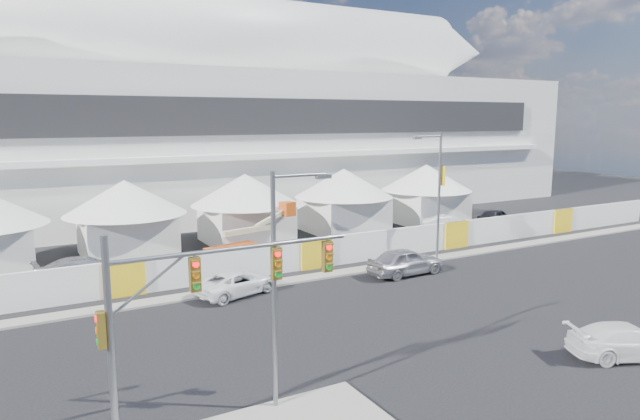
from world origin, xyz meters
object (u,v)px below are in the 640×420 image
lot_car_c (86,271)px  streetlight_curb (437,187)px  pickup_curb (237,283)px  sedan_silver (406,261)px  traffic_mast (176,323)px  lot_car_b (496,217)px  boom_lift (242,247)px  pickup_near (628,341)px  lot_car_a (453,225)px  streetlight_median (280,274)px

lot_car_c → streetlight_curb: size_ratio=0.66×
pickup_curb → sedan_silver: bearing=-114.3°
sedan_silver → traffic_mast: (-17.40, -11.36, 2.88)m
lot_car_b → streetlight_curb: size_ratio=0.52×
lot_car_b → boom_lift: bearing=74.6°
lot_car_b → streetlight_curb: streetlight_curb is taller
lot_car_c → boom_lift: (10.08, 0.71, 0.15)m
pickup_curb → pickup_near: pickup_near is taller
lot_car_a → traffic_mast: 34.35m
pickup_curb → streetlight_curb: 15.52m
streetlight_curb → lot_car_c: bearing=166.1°
pickup_curb → boom_lift: bearing=-41.0°
lot_car_c → streetlight_curb: (21.89, -5.40, 4.21)m
sedan_silver → lot_car_b: (17.26, 9.09, -0.08)m
traffic_mast → lot_car_b: bearing=30.5°
pickup_curb → pickup_near: bearing=-162.4°
pickup_near → lot_car_b: size_ratio=1.07×
lot_car_b → streetlight_median: streetlight_median is taller
pickup_curb → lot_car_c: lot_car_c is taller
sedan_silver → lot_car_a: (10.96, 7.80, -0.03)m
lot_car_a → streetlight_curb: streetlight_curb is taller
pickup_curb → streetlight_median: streetlight_median is taller
lot_car_a → boom_lift: boom_lift is taller
pickup_curb → lot_car_c: (-7.02, 6.20, 0.16)m
traffic_mast → streetlight_median: size_ratio=1.01×
lot_car_a → lot_car_c: (-28.64, -0.25, 0.01)m
sedan_silver → traffic_mast: traffic_mast is taller
lot_car_b → boom_lift: (-24.85, -0.83, 0.21)m
pickup_near → traffic_mast: 18.16m
pickup_near → streetlight_median: bearing=101.6°
lot_car_a → streetlight_median: 31.49m
sedan_silver → lot_car_c: size_ratio=0.88×
streetlight_curb → boom_lift: bearing=152.6°
pickup_near → streetlight_curb: bearing=10.9°
streetlight_curb → lot_car_a: bearing=40.0°
streetlight_median → streetlight_curb: bearing=36.3°
lot_car_b → traffic_mast: size_ratio=0.57×
lot_car_a → boom_lift: 18.56m
pickup_near → streetlight_median: 15.03m
pickup_curb → streetlight_curb: bearing=-104.0°
lot_car_a → traffic_mast: (-28.37, -19.16, 2.91)m
boom_lift → streetlight_curb: bearing=-41.3°
pickup_near → boom_lift: (-7.84, 22.64, 0.28)m
streetlight_curb → boom_lift: size_ratio=1.18×
traffic_mast → pickup_near: bearing=-9.7°
streetlight_curb → boom_lift: 13.90m
lot_car_c → streetlight_median: 19.47m
sedan_silver → lot_car_a: size_ratio=1.01×
sedan_silver → pickup_near: (0.24, -14.39, -0.15)m
pickup_curb → lot_car_c: 9.37m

